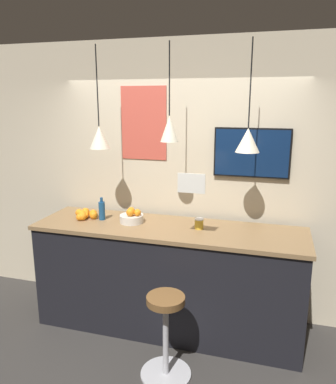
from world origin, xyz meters
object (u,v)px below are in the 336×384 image
at_px(spread_jar, 199,224).
at_px(juice_bottle, 102,210).
at_px(mounted_tv, 252,153).
at_px(bar_stool, 166,329).
at_px(fruit_bowl, 132,217).

bearing_deg(spread_jar, juice_bottle, 180.00).
bearing_deg(mounted_tv, bar_stool, -116.07).
bearing_deg(fruit_bowl, mounted_tv, 19.67).
relative_size(bar_stool, fruit_bowl, 3.09).
relative_size(spread_jar, mounted_tv, 0.14).
bearing_deg(juice_bottle, fruit_bowl, -0.70).
height_order(bar_stool, spread_jar, spread_jar).
height_order(juice_bottle, mounted_tv, mounted_tv).
xyz_separation_m(bar_stool, spread_jar, (0.12, 0.73, 0.69)).
height_order(fruit_bowl, spread_jar, fruit_bowl).
distance_m(spread_jar, mounted_tv, 0.87).
bearing_deg(fruit_bowl, spread_jar, 0.34).
distance_m(bar_stool, spread_jar, 1.01).
distance_m(juice_bottle, mounted_tv, 1.62).
relative_size(fruit_bowl, juice_bottle, 1.01).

